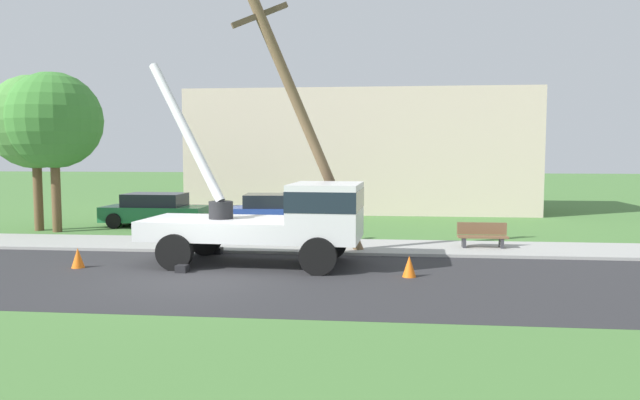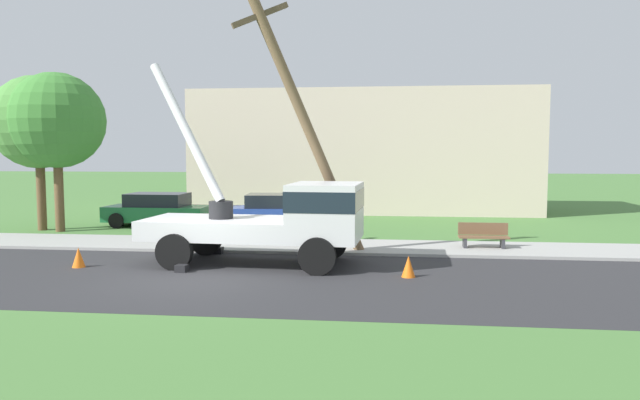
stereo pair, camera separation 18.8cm
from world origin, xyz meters
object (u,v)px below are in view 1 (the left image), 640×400
(roadside_tree_far, at_px, (35,123))
(parked_sedan_blue, at_px, (275,211))
(traffic_cone_ahead, at_px, (409,266))
(parked_sedan_green, at_px, (155,210))
(utility_truck, at_px, (281,216))
(leaning_utility_pole, at_px, (303,118))
(park_bench, at_px, (482,236))
(traffic_cone_behind, at_px, (78,258))
(roadside_tree_near, at_px, (53,121))

(roadside_tree_far, bearing_deg, parked_sedan_blue, 11.25)
(traffic_cone_ahead, height_order, parked_sedan_blue, parked_sedan_blue)
(traffic_cone_ahead, bearing_deg, parked_sedan_green, 138.44)
(utility_truck, distance_m, parked_sedan_blue, 8.25)
(leaning_utility_pole, height_order, park_bench, leaning_utility_pole)
(leaning_utility_pole, xyz_separation_m, park_bench, (5.70, 1.62, -3.79))
(traffic_cone_behind, bearing_deg, roadside_tree_near, 123.47)
(roadside_tree_near, bearing_deg, traffic_cone_ahead, -27.57)
(parked_sedan_blue, distance_m, park_bench, 9.22)
(parked_sedan_blue, bearing_deg, roadside_tree_near, -165.50)
(parked_sedan_blue, xyz_separation_m, roadside_tree_near, (-8.46, -2.19, 3.72))
(traffic_cone_behind, bearing_deg, roadside_tree_far, 127.43)
(leaning_utility_pole, relative_size, roadside_tree_near, 1.31)
(parked_sedan_green, bearing_deg, traffic_cone_behind, -81.88)
(utility_truck, relative_size, leaning_utility_pole, 0.81)
(traffic_cone_behind, xyz_separation_m, roadside_tree_near, (-4.56, 6.89, 4.15))
(traffic_cone_behind, distance_m, parked_sedan_green, 9.08)
(leaning_utility_pole, height_order, roadside_tree_near, leaning_utility_pole)
(leaning_utility_pole, height_order, parked_sedan_blue, leaning_utility_pole)
(park_bench, xyz_separation_m, roadside_tree_near, (-16.26, 2.73, 3.97))
(parked_sedan_green, relative_size, park_bench, 2.77)
(traffic_cone_behind, height_order, parked_sedan_green, parked_sedan_green)
(traffic_cone_behind, relative_size, park_bench, 0.35)
(traffic_cone_ahead, distance_m, park_bench, 5.12)
(roadside_tree_far, bearing_deg, park_bench, -10.01)
(roadside_tree_near, height_order, roadside_tree_far, roadside_tree_near)
(utility_truck, bearing_deg, roadside_tree_near, 149.96)
(leaning_utility_pole, xyz_separation_m, roadside_tree_far, (-11.52, 4.66, 0.13))
(traffic_cone_ahead, relative_size, park_bench, 0.35)
(roadside_tree_near, bearing_deg, parked_sedan_green, 32.49)
(traffic_cone_behind, xyz_separation_m, roadside_tree_far, (-5.52, 7.21, 4.11))
(utility_truck, xyz_separation_m, parked_sedan_green, (-6.85, 7.94, -0.70))
(utility_truck, relative_size, parked_sedan_blue, 1.49)
(parked_sedan_green, bearing_deg, roadside_tree_near, -147.51)
(utility_truck, distance_m, park_bench, 6.95)
(traffic_cone_ahead, height_order, traffic_cone_behind, same)
(parked_sedan_green, xyz_separation_m, roadside_tree_near, (-3.28, -2.09, 3.72))
(utility_truck, bearing_deg, park_bench, 27.04)
(leaning_utility_pole, relative_size, parked_sedan_blue, 1.84)
(traffic_cone_behind, bearing_deg, parked_sedan_green, 98.12)
(parked_sedan_green, bearing_deg, leaning_utility_pole, -41.44)
(parked_sedan_green, height_order, parked_sedan_blue, same)
(parked_sedan_green, relative_size, parked_sedan_blue, 0.98)
(traffic_cone_behind, distance_m, parked_sedan_blue, 9.90)
(utility_truck, bearing_deg, parked_sedan_green, 130.78)
(utility_truck, relative_size, roadside_tree_near, 1.06)
(leaning_utility_pole, xyz_separation_m, roadside_tree_near, (-10.56, 4.35, 0.18))
(utility_truck, xyz_separation_m, roadside_tree_near, (-10.13, 5.86, 3.03))
(utility_truck, distance_m, roadside_tree_far, 13.04)
(traffic_cone_ahead, distance_m, parked_sedan_green, 13.93)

